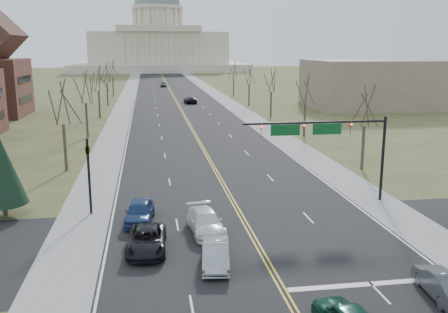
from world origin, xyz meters
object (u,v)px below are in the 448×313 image
object	(u,v)px
car_far_nb	(190,100)
car_sb_outer_lead	(147,240)
car_sb_inner_second	(206,222)
signal_left	(89,168)
car_sb_inner_lead	(216,254)
car_far_sb	(164,84)
car_nb_outer_lead	(443,283)
signal_mast	(326,135)
car_sb_outer_second	(140,212)

from	to	relation	value
car_far_nb	car_sb_outer_lead	bearing A→B (deg)	78.77
car_sb_inner_second	signal_left	bearing A→B (deg)	142.28
car_sb_inner_lead	car_far_sb	world-z (taller)	car_far_sb
car_nb_outer_lead	car_far_nb	distance (m)	92.82
car_sb_outer_lead	car_far_nb	distance (m)	84.92
signal_mast	car_nb_outer_lead	size ratio (longest dim) A/B	2.71
signal_mast	car_far_nb	size ratio (longest dim) A/B	2.24
car_nb_outer_lead	car_sb_inner_lead	distance (m)	12.47
car_sb_outer_lead	car_sb_outer_second	world-z (taller)	car_sb_outer_second
signal_left	car_nb_outer_lead	xyz separation A→B (m)	(19.53, -16.39, -2.97)
signal_mast	car_sb_inner_lead	distance (m)	16.00
signal_left	car_sb_outer_lead	bearing A→B (deg)	-61.87
car_sb_inner_lead	car_sb_inner_second	distance (m)	5.50
car_sb_inner_lead	car_sb_outer_second	world-z (taller)	car_sb_outer_second
car_sb_inner_lead	car_far_nb	xyz separation A→B (m)	(6.06, 87.16, 0.01)
car_nb_outer_lead	car_sb_outer_lead	bearing A→B (deg)	-22.98
car_nb_outer_lead	car_sb_outer_lead	xyz separation A→B (m)	(-15.23, 8.36, -0.01)
signal_mast	car_sb_inner_second	xyz separation A→B (m)	(-10.56, -5.37, -4.98)
car_nb_outer_lead	car_sb_outer_second	world-z (taller)	car_sb_outer_second
signal_mast	car_sb_outer_second	xyz separation A→B (m)	(-15.15, -2.53, -4.92)
car_sb_outer_second	car_far_sb	distance (m)	127.84
car_sb_inner_lead	signal_left	bearing A→B (deg)	134.49
signal_left	car_sb_outer_second	bearing A→B (deg)	-33.74
car_sb_outer_second	car_sb_inner_lead	bearing A→B (deg)	-55.62
car_nb_outer_lead	car_sb_inner_second	bearing A→B (deg)	-38.91
car_sb_outer_lead	car_far_nb	bearing A→B (deg)	86.12
signal_mast	signal_left	world-z (taller)	signal_mast
signal_mast	car_sb_outer_lead	xyz separation A→B (m)	(-14.65, -8.03, -5.02)
signal_mast	car_sb_inner_second	size ratio (longest dim) A/B	2.30
signal_mast	car_far_sb	distance (m)	125.57
car_nb_outer_lead	signal_mast	bearing A→B (deg)	-82.20
signal_left	car_sb_inner_second	distance (m)	10.39
car_sb_outer_lead	car_sb_outer_second	size ratio (longest dim) A/B	1.08
car_nb_outer_lead	car_sb_outer_second	distance (m)	20.96
car_sb_outer_second	car_sb_outer_lead	bearing A→B (deg)	-78.99
car_sb_outer_lead	car_far_nb	world-z (taller)	car_far_nb
car_sb_inner_second	car_sb_outer_second	distance (m)	5.40
signal_mast	car_sb_outer_second	world-z (taller)	signal_mast
car_far_sb	car_sb_outer_lead	bearing A→B (deg)	-85.88
signal_left	car_sb_inner_lead	size ratio (longest dim) A/B	1.34
car_sb_inner_lead	car_sb_inner_second	bearing A→B (deg)	96.51
car_sb_inner_lead	car_sb_outer_lead	xyz separation A→B (m)	(-4.04, 2.84, -0.01)
signal_left	car_sb_inner_lead	world-z (taller)	signal_left
car_sb_outer_second	signal_mast	bearing A→B (deg)	15.28
car_sb_inner_lead	signal_mast	bearing A→B (deg)	52.72
signal_mast	signal_left	size ratio (longest dim) A/B	2.02
car_far_sb	signal_mast	bearing A→B (deg)	-79.35
signal_mast	car_sb_inner_lead	world-z (taller)	signal_mast
car_sb_outer_second	car_far_nb	distance (m)	79.53
signal_left	car_sb_outer_second	size ratio (longest dim) A/B	1.24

